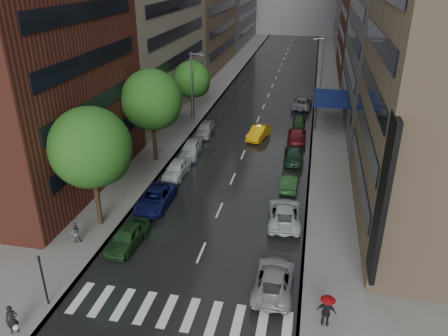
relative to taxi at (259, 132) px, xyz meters
The scene contains 18 objects.
ground 27.11m from the taxi, 92.03° to the right, with size 220.00×220.00×0.00m, color gray.
road 22.95m from the taxi, 92.40° to the left, with size 14.00×140.00×0.01m, color black.
sidewalk_left 25.00m from the taxi, 113.50° to the left, with size 4.00×140.00×0.15m, color gray.
sidewalk_right 24.29m from the taxi, 70.67° to the left, with size 4.00×140.00×0.15m, color gray.
crosswalk 29.10m from the taxi, 91.50° to the right, with size 13.15×2.80×0.01m.
tree_near 23.92m from the taxi, 114.32° to the right, with size 5.99×5.99×9.54m.
tree_mid 14.12m from the taxi, 137.96° to the right, with size 6.00×6.00×9.55m.
tree_far 12.00m from the taxi, 149.00° to the left, with size 4.75×4.75×7.58m.
taxi is the anchor object (origin of this frame).
parked_cars_left 13.60m from the taxi, 117.89° to the right, with size 2.45×27.84×1.61m.
parked_cars_right 7.60m from the taxi, 54.26° to the right, with size 2.90×44.55×1.54m.
ped_bag_walker 33.71m from the taxi, 105.66° to the right, with size 0.77×0.69×1.76m.
ped_black_umbrella 25.94m from the taxi, 113.04° to the right, with size 0.98×0.98×2.09m.
ped_red_umbrella 29.44m from the taxi, 75.04° to the right, with size 1.16×0.82×2.01m.
traffic_light 31.31m from the taxi, 105.89° to the right, with size 0.18×0.15×3.45m.
street_lamp_left 10.05m from the taxi, 161.44° to the left, with size 1.74×0.22×9.00m.
street_lamp_right 19.59m from the taxi, 69.33° to the left, with size 1.74×0.22×9.00m.
awning 11.52m from the taxi, 44.62° to the left, with size 4.00×8.00×3.12m.
Camera 1 is at (6.78, -20.61, 18.49)m, focal length 35.00 mm.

